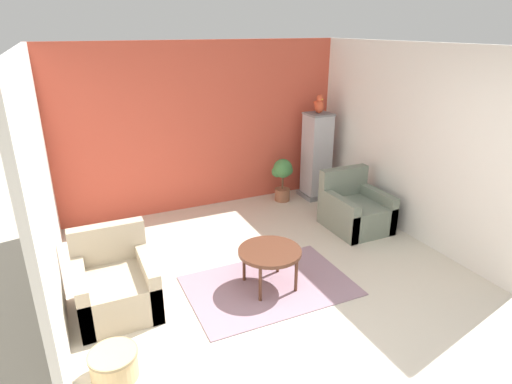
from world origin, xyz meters
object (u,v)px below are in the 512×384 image
armchair_right (355,210)px  potted_plant (283,175)px  parrot (319,104)px  wicker_basket (114,364)px  armchair_left (116,286)px  coffee_table (270,253)px  birdcage (316,157)px

armchair_right → potted_plant: size_ratio=1.18×
parrot → wicker_basket: size_ratio=0.75×
armchair_left → parrot: parrot is taller
coffee_table → armchair_right: 1.95m
armchair_right → parrot: 1.81m
armchair_left → wicker_basket: (-0.16, -0.95, -0.13)m
armchair_right → parrot: bearing=83.9°
armchair_left → wicker_basket: armchair_left is taller
parrot → potted_plant: 1.26m
armchair_left → parrot: 4.11m
wicker_basket → birdcage: bearing=37.1°
birdcage → coffee_table: bearing=-132.1°
birdcage → potted_plant: size_ratio=1.99×
coffee_table → parrot: (1.89, 2.10, 1.13)m
birdcage → wicker_basket: (-3.62, -2.74, -0.56)m
parrot → armchair_right: bearing=-96.1°
coffee_table → birdcage: 2.84m
armchair_left → potted_plant: size_ratio=1.18×
armchair_left → wicker_basket: 0.97m
wicker_basket → parrot: bearing=37.1°
armchair_right → birdcage: size_ratio=0.59×
armchair_left → armchair_right: 3.38m
coffee_table → potted_plant: (1.30, 2.16, 0.03)m
coffee_table → parrot: bearing=47.9°
birdcage → potted_plant: (-0.59, 0.06, -0.25)m
armchair_right → wicker_basket: 3.79m
wicker_basket → coffee_table: bearing=20.5°
coffee_table → wicker_basket: (-1.73, -0.65, -0.28)m
parrot → potted_plant: parrot is taller
coffee_table → birdcage: (1.89, 2.10, 0.28)m
potted_plant → wicker_basket: size_ratio=1.78×
coffee_table → wicker_basket: 1.87m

